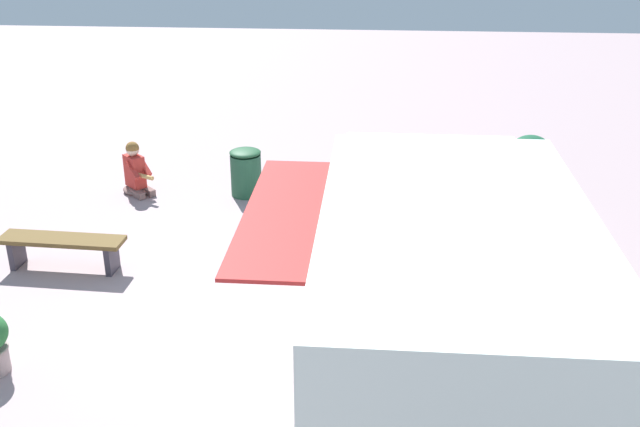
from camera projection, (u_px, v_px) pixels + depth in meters
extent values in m
plane|color=#A89094|center=(330.00, 314.00, 9.19)|extent=(40.00, 40.00, 0.00)
cube|color=silver|center=(448.00, 338.00, 6.23)|extent=(3.85, 2.16, 2.27)
cube|color=silver|center=(429.00, 228.00, 8.84)|extent=(1.66, 2.06, 1.78)
cube|color=black|center=(427.00, 179.00, 9.45)|extent=(0.04, 1.71, 0.68)
cube|color=black|center=(320.00, 318.00, 6.26)|extent=(2.11, 0.04, 0.80)
cube|color=red|center=(283.00, 212.00, 5.90)|extent=(2.31, 0.62, 0.03)
cube|color=black|center=(433.00, 399.00, 7.49)|extent=(5.22, 1.74, 0.23)
cylinder|color=black|center=(508.00, 292.00, 8.85)|extent=(0.83, 0.23, 0.83)
cylinder|color=black|center=(347.00, 286.00, 8.99)|extent=(0.83, 0.23, 0.83)
ellipsoid|color=#7C5C57|center=(137.00, 189.00, 12.83)|extent=(0.68, 0.68, 0.11)
cube|color=#7C5C57|center=(137.00, 194.00, 12.63)|extent=(0.33, 0.33, 0.11)
cube|color=#7C5C57|center=(148.00, 191.00, 12.76)|extent=(0.33, 0.33, 0.11)
cube|color=red|center=(135.00, 171.00, 12.70)|extent=(0.41, 0.42, 0.55)
sphere|color=beige|center=(133.00, 150.00, 12.55)|extent=(0.22, 0.22, 0.22)
sphere|color=olive|center=(132.00, 148.00, 12.54)|extent=(0.22, 0.22, 0.22)
cube|color=red|center=(132.00, 171.00, 12.51)|extent=(0.31, 0.31, 0.29)
cube|color=red|center=(144.00, 168.00, 12.64)|extent=(0.31, 0.31, 0.29)
cylinder|color=#DFA85F|center=(144.00, 176.00, 12.49)|extent=(0.25, 0.38, 0.07)
cube|color=red|center=(144.00, 175.00, 12.49)|extent=(0.19, 0.31, 0.02)
sphere|color=white|center=(2.00, 328.00, 7.90)|extent=(0.05, 0.05, 0.05)
cylinder|color=#48405B|center=(528.00, 177.00, 13.09)|extent=(0.60, 0.60, 0.32)
torus|color=#4E4661|center=(529.00, 169.00, 13.03)|extent=(0.62, 0.62, 0.04)
ellipsoid|color=#1E5439|center=(531.00, 153.00, 12.91)|extent=(0.73, 0.73, 0.62)
sphere|color=#DA3585|center=(548.00, 150.00, 12.75)|extent=(0.06, 0.06, 0.06)
sphere|color=#DC3883|center=(515.00, 146.00, 12.87)|extent=(0.08, 0.08, 0.08)
sphere|color=#D84A89|center=(515.00, 145.00, 13.06)|extent=(0.09, 0.09, 0.09)
sphere|color=#E1338C|center=(526.00, 144.00, 13.17)|extent=(0.07, 0.07, 0.07)
sphere|color=#D24B85|center=(541.00, 156.00, 12.63)|extent=(0.08, 0.08, 0.08)
sphere|color=#DD4A91|center=(516.00, 152.00, 12.78)|extent=(0.08, 0.08, 0.08)
cube|color=brown|center=(62.00, 240.00, 10.12)|extent=(0.49, 1.72, 0.06)
cube|color=#39343F|center=(17.00, 252.00, 10.29)|extent=(0.34, 0.10, 0.40)
cube|color=#39343F|center=(112.00, 258.00, 10.14)|extent=(0.34, 0.10, 0.40)
cylinder|color=#204E34|center=(246.00, 175.00, 12.62)|extent=(0.52, 0.52, 0.71)
ellipsoid|color=#215030|center=(245.00, 152.00, 12.46)|extent=(0.53, 0.53, 0.11)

